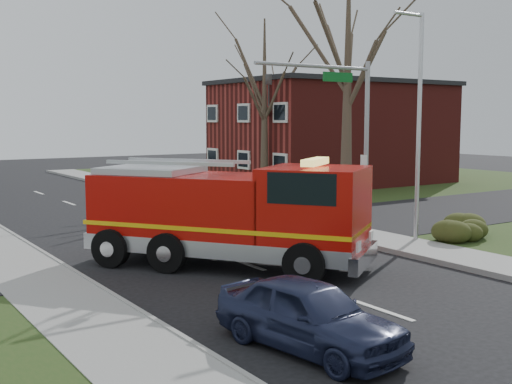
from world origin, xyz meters
TOP-DOWN VIEW (x-y plane):
  - ground at (0.00, 0.00)m, footprint 120.00×120.00m
  - sidewalk_right at (6.20, 0.00)m, footprint 2.40×80.00m
  - sidewalk_left at (-6.20, 0.00)m, footprint 2.40×80.00m
  - brick_building at (19.00, 18.00)m, footprint 15.40×10.40m
  - health_center_sign at (10.50, 12.50)m, footprint 0.12×2.00m
  - hedge_corner at (9.00, -1.00)m, footprint 2.80×2.00m
  - bare_tree_near at (9.50, 6.00)m, footprint 6.00×6.00m
  - bare_tree_far at (11.00, 15.00)m, footprint 5.25×5.25m
  - traffic_signal_mast at (5.21, 1.50)m, footprint 5.29×0.18m
  - streetlight_pole at (7.14, -0.50)m, footprint 1.48×0.16m
  - fire_engine at (-0.55, 0.06)m, footprint 7.35×8.66m
  - parked_car_maroon at (-3.10, -7.05)m, footprint 2.37×4.46m

SIDE VIEW (x-z plane):
  - ground at x=0.00m, z-range 0.00..0.00m
  - sidewalk_right at x=6.20m, z-range 0.00..0.15m
  - sidewalk_left at x=-6.20m, z-range 0.00..0.15m
  - hedge_corner at x=9.00m, z-range 0.13..1.03m
  - parked_car_maroon at x=-3.10m, z-range 0.00..1.44m
  - health_center_sign at x=10.50m, z-range 0.18..1.58m
  - fire_engine at x=-0.55m, z-range -0.16..3.29m
  - brick_building at x=19.00m, z-range 0.03..7.28m
  - streetlight_pole at x=7.14m, z-range 0.35..8.75m
  - traffic_signal_mast at x=5.21m, z-range 1.31..8.11m
  - bare_tree_far at x=11.00m, z-range 1.24..11.74m
  - bare_tree_near at x=9.50m, z-range 1.41..13.41m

